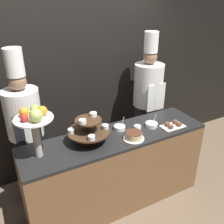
{
  "coord_description": "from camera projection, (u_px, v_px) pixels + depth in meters",
  "views": [
    {
      "loc": [
        -1.17,
        -1.79,
        2.4
      ],
      "look_at": [
        0.0,
        0.39,
        1.2
      ],
      "focal_mm": 40.0,
      "sensor_mm": 36.0,
      "label": 1
    }
  ],
  "objects": [
    {
      "name": "serving_bowl_far",
      "position": [
        120.0,
        128.0,
        2.89
      ],
      "size": [
        0.13,
        0.13,
        0.15
      ],
      "color": "white",
      "rests_on": "buffet_counter"
    },
    {
      "name": "chef_left",
      "position": [
        25.0,
        125.0,
        2.86
      ],
      "size": [
        0.4,
        0.4,
        1.9
      ],
      "color": "black",
      "rests_on": "ground_plane"
    },
    {
      "name": "cake_square_tray",
      "position": [
        173.0,
        125.0,
        2.96
      ],
      "size": [
        0.28,
        0.17,
        0.05
      ],
      "color": "white",
      "rests_on": "buffet_counter"
    },
    {
      "name": "ground_plane",
      "position": [
        127.0,
        216.0,
        2.96
      ],
      "size": [
        14.0,
        14.0,
        0.0
      ],
      "primitive_type": "plane",
      "color": "brown"
    },
    {
      "name": "tiered_stand",
      "position": [
        89.0,
        129.0,
        2.6
      ],
      "size": [
        0.45,
        0.45,
        0.3
      ],
      "color": "#3D2819",
      "rests_on": "buffet_counter"
    },
    {
      "name": "fruit_pedestal",
      "position": [
        35.0,
        121.0,
        2.26
      ],
      "size": [
        0.36,
        0.36,
        0.54
      ],
      "color": "#B2ADA8",
      "rests_on": "buffet_counter"
    },
    {
      "name": "wall_back",
      "position": [
        81.0,
        74.0,
        3.37
      ],
      "size": [
        10.0,
        0.06,
        2.8
      ],
      "color": "black",
      "rests_on": "ground_plane"
    },
    {
      "name": "chef_center_left",
      "position": [
        148.0,
        96.0,
        3.58
      ],
      "size": [
        0.41,
        0.41,
        1.94
      ],
      "color": "#28282D",
      "rests_on": "ground_plane"
    },
    {
      "name": "cup_white",
      "position": [
        137.0,
        128.0,
        2.88
      ],
      "size": [
        0.08,
        0.08,
        0.05
      ],
      "color": "white",
      "rests_on": "buffet_counter"
    },
    {
      "name": "serving_bowl_near",
      "position": [
        151.0,
        125.0,
        2.95
      ],
      "size": [
        0.14,
        0.14,
        0.15
      ],
      "color": "white",
      "rests_on": "buffet_counter"
    },
    {
      "name": "buffet_counter",
      "position": [
        116.0,
        170.0,
        2.98
      ],
      "size": [
        2.14,
        0.58,
        0.95
      ],
      "color": "brown",
      "rests_on": "ground_plane"
    },
    {
      "name": "cake_round",
      "position": [
        134.0,
        136.0,
        2.7
      ],
      "size": [
        0.23,
        0.23,
        0.08
      ],
      "color": "white",
      "rests_on": "buffet_counter"
    }
  ]
}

